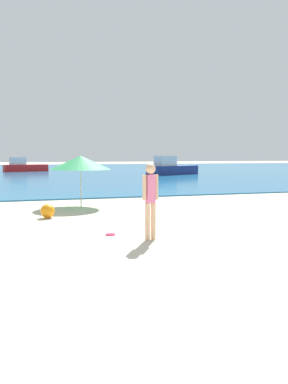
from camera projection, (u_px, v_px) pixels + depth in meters
ground at (277, 322)px, 4.21m from camera, size 200.00×200.00×0.00m
water at (65, 171)px, 44.81m from camera, size 160.00×60.00×0.06m
person_standing at (150, 197)px, 8.16m from camera, size 0.39×0.23×1.76m
frisbee at (110, 234)px, 8.77m from camera, size 0.24×0.24×0.03m
boat_near at (171, 168)px, 34.92m from camera, size 5.64×3.69×1.83m
boat_far at (24, 166)px, 41.83m from camera, size 5.13×2.72×1.67m
beach_ball at (48, 211)px, 11.12m from camera, size 0.44×0.44×0.44m
beach_umbrella at (80, 163)px, 13.53m from camera, size 2.29×2.29×1.93m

